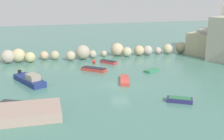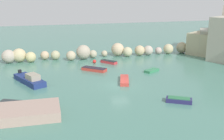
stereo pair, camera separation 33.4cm
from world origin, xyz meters
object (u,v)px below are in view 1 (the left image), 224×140
(channel_buoy, at_px, (94,61))
(moored_boat_4, at_px, (15,105))
(stone_dock, at_px, (16,114))
(moored_boat_3, at_px, (125,80))
(moored_boat_6, at_px, (30,80))
(moored_boat_5, at_px, (94,69))
(moored_boat_7, at_px, (151,70))
(moored_boat_8, at_px, (108,62))
(moored_boat_0, at_px, (180,100))

(channel_buoy, xyz_separation_m, moored_boat_4, (-12.93, -17.49, -0.06))
(stone_dock, distance_m, moored_boat_3, 16.91)
(moored_boat_3, bearing_deg, moored_boat_6, 94.72)
(moored_boat_5, bearing_deg, moored_boat_7, 22.86)
(moored_boat_5, relative_size, moored_boat_6, 0.59)
(moored_boat_4, distance_m, moored_boat_8, 22.81)
(moored_boat_7, relative_size, moored_boat_8, 0.93)
(moored_boat_7, bearing_deg, moored_boat_5, 130.55)
(moored_boat_0, xyz_separation_m, moored_boat_6, (-17.15, 12.16, 0.26))
(moored_boat_0, height_order, moored_boat_6, moored_boat_6)
(channel_buoy, bearing_deg, moored_boat_4, -126.48)
(moored_boat_4, bearing_deg, moored_boat_0, 15.21)
(stone_dock, bearing_deg, channel_buoy, 58.53)
(stone_dock, bearing_deg, moored_boat_0, -1.88)
(moored_boat_7, bearing_deg, moored_boat_4, 173.24)
(stone_dock, xyz_separation_m, moored_boat_3, (14.58, 8.55, -0.28))
(moored_boat_4, relative_size, moored_boat_5, 0.99)
(moored_boat_0, bearing_deg, moored_boat_8, 129.20)
(moored_boat_6, relative_size, moored_boat_8, 2.19)
(moored_boat_7, bearing_deg, moored_boat_8, 95.46)
(channel_buoy, bearing_deg, moored_boat_8, -16.12)
(moored_boat_5, distance_m, moored_boat_6, 11.00)
(moored_boat_8, bearing_deg, moored_boat_0, -28.27)
(moored_boat_0, relative_size, moored_boat_8, 1.01)
(channel_buoy, bearing_deg, moored_boat_7, -45.21)
(stone_dock, bearing_deg, moored_boat_4, 95.73)
(stone_dock, height_order, moored_boat_8, stone_dock)
(channel_buoy, height_order, moored_boat_3, channel_buoy)
(moored_boat_6, bearing_deg, moored_boat_7, 67.21)
(moored_boat_8, bearing_deg, moored_boat_4, -80.07)
(channel_buoy, xyz_separation_m, moored_boat_6, (-11.33, -9.06, 0.21))
(moored_boat_0, bearing_deg, channel_buoy, 135.49)
(moored_boat_0, height_order, moored_boat_7, moored_boat_0)
(moored_boat_4, xyz_separation_m, moored_boat_7, (20.90, 9.46, -0.08))
(channel_buoy, height_order, moored_boat_8, channel_buoy)
(moored_boat_0, relative_size, moored_boat_7, 1.09)
(moored_boat_0, distance_m, moored_boat_4, 19.12)
(moored_boat_5, relative_size, moored_boat_7, 1.38)
(moored_boat_7, bearing_deg, moored_boat_3, -177.23)
(moored_boat_5, relative_size, moored_boat_8, 1.29)
(channel_buoy, height_order, moored_boat_4, channel_buoy)
(moored_boat_3, distance_m, moored_boat_6, 13.63)
(channel_buoy, distance_m, moored_boat_8, 2.67)
(moored_boat_4, bearing_deg, moored_boat_3, 46.47)
(moored_boat_3, relative_size, moored_boat_8, 1.44)
(moored_boat_7, bearing_deg, moored_boat_6, 151.95)
(moored_boat_4, bearing_deg, moored_boat_6, 105.67)
(moored_boat_6, height_order, moored_boat_8, moored_boat_6)
(moored_boat_3, relative_size, moored_boat_6, 0.66)
(moored_boat_7, height_order, moored_boat_8, moored_boat_8)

